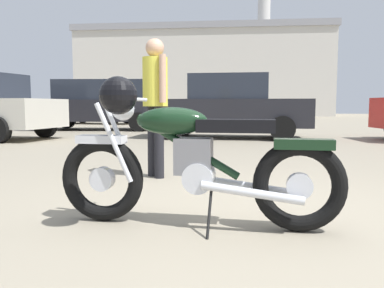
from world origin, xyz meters
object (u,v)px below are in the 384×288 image
(silver_sedan_mid, at_px, (229,107))
(dark_sedan_left, at_px, (95,104))
(pale_sedan_back, at_px, (103,103))
(vintage_motorcycle, at_px, (188,159))
(bystander, at_px, (155,93))

(silver_sedan_mid, bearing_deg, dark_sedan_left, 133.75)
(dark_sedan_left, distance_m, pale_sedan_back, 4.85)
(vintage_motorcycle, height_order, dark_sedan_left, dark_sedan_left)
(vintage_motorcycle, relative_size, dark_sedan_left, 0.52)
(vintage_motorcycle, bearing_deg, dark_sedan_left, -63.62)
(bystander, xyz_separation_m, dark_sedan_left, (-6.31, 13.15, -0.10))
(silver_sedan_mid, bearing_deg, pale_sedan_back, 149.14)
(silver_sedan_mid, bearing_deg, bystander, -94.36)
(vintage_motorcycle, relative_size, silver_sedan_mid, 0.49)
(bystander, distance_m, silver_sedan_mid, 6.02)
(bystander, bearing_deg, pale_sedan_back, 73.90)
(bystander, bearing_deg, dark_sedan_left, 74.21)
(bystander, height_order, dark_sedan_left, dark_sedan_left)
(silver_sedan_mid, height_order, dark_sedan_left, dark_sedan_left)
(silver_sedan_mid, distance_m, pale_sedan_back, 5.43)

